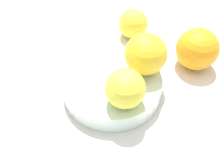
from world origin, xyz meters
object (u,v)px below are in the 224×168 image
(orange_in_bowl_1, at_px, (125,89))
(orange_in_bowl_0, at_px, (146,54))
(fruit_bowl, at_px, (112,86))
(orange_loose_0, at_px, (197,49))
(orange_loose_1, at_px, (133,24))

(orange_in_bowl_1, bearing_deg, orange_in_bowl_0, 172.25)
(fruit_bowl, xyz_separation_m, orange_loose_0, (-0.13, 0.14, 0.03))
(fruit_bowl, height_order, orange_in_bowl_0, orange_in_bowl_0)
(orange_in_bowl_0, xyz_separation_m, orange_loose_1, (-0.15, -0.06, -0.04))
(orange_in_bowl_1, bearing_deg, fruit_bowl, -140.17)
(orange_in_bowl_0, height_order, orange_in_bowl_1, orange_in_bowl_0)
(orange_loose_1, bearing_deg, orange_in_bowl_1, 11.91)
(fruit_bowl, relative_size, orange_loose_1, 2.71)
(orange_loose_0, relative_size, orange_loose_1, 1.25)
(fruit_bowl, height_order, orange_in_bowl_1, orange_in_bowl_1)
(orange_in_bowl_0, relative_size, orange_loose_0, 0.89)
(orange_loose_0, bearing_deg, orange_loose_1, -111.72)
(orange_in_bowl_1, distance_m, orange_loose_0, 0.20)
(orange_in_bowl_0, relative_size, orange_loose_1, 1.12)
(orange_in_bowl_0, height_order, orange_loose_0, orange_in_bowl_0)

